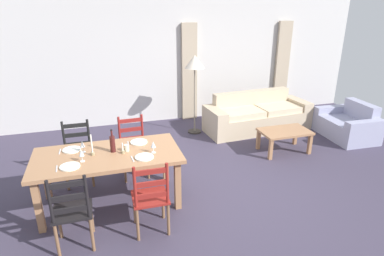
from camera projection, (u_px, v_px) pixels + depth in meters
name	position (u px, v px, depth m)	size (l,w,h in m)	color
ground_plane	(209.00, 190.00, 4.87)	(9.60, 9.60, 0.02)	#3F384C
wall_far	(161.00, 62.00, 7.33)	(9.60, 0.16, 2.70)	silver
curtain_panel_left	(189.00, 73.00, 7.46)	(0.35, 0.08, 2.20)	tan
curtain_panel_right	(282.00, 67.00, 8.10)	(0.35, 0.08, 2.20)	tan
dining_table	(108.00, 160.00, 4.30)	(1.90, 0.96, 0.75)	#AA7851
dining_chair_near_left	(72.00, 212.00, 3.54)	(0.42, 0.40, 0.96)	black
dining_chair_near_right	(151.00, 198.00, 3.80)	(0.43, 0.41, 0.96)	maroon
dining_chair_far_left	(78.00, 153.00, 4.92)	(0.42, 0.40, 0.96)	black
dining_chair_far_right	(133.00, 147.00, 5.13)	(0.44, 0.42, 0.96)	maroon
dinner_plate_near_left	(70.00, 167.00, 3.92)	(0.24, 0.24, 0.02)	white
fork_near_left	(57.00, 169.00, 3.88)	(0.02, 0.17, 0.01)	silver
dinner_plate_near_right	(144.00, 157.00, 4.16)	(0.24, 0.24, 0.02)	white
fork_near_right	(133.00, 159.00, 4.12)	(0.02, 0.17, 0.01)	silver
dinner_plate_far_left	(72.00, 150.00, 4.37)	(0.24, 0.24, 0.02)	white
fork_far_left	(60.00, 151.00, 4.33)	(0.02, 0.17, 0.01)	silver
dinner_plate_far_right	(139.00, 142.00, 4.61)	(0.24, 0.24, 0.02)	white
fork_far_right	(128.00, 144.00, 4.57)	(0.02, 0.17, 0.01)	silver
wine_bottle	(113.00, 143.00, 4.29)	(0.07, 0.07, 0.32)	#471919
wine_glass_near_left	(81.00, 153.00, 4.02)	(0.06, 0.06, 0.16)	white
wine_glass_near_right	(153.00, 145.00, 4.26)	(0.06, 0.06, 0.16)	white
wine_glass_far_left	(82.00, 145.00, 4.27)	(0.06, 0.06, 0.16)	white
coffee_cup_primary	(126.00, 148.00, 4.33)	(0.07, 0.07, 0.09)	beige
candle_tall	(92.00, 149.00, 4.20)	(0.05, 0.05, 0.29)	#998C66
candle_short	(123.00, 151.00, 4.27)	(0.05, 0.05, 0.15)	#998C66
couch	(256.00, 116.00, 7.09)	(2.33, 0.97, 0.80)	#CBB594
coffee_table	(285.00, 134.00, 5.97)	(0.90, 0.56, 0.42)	#AA7851
armchair_upholstered	(349.00, 125.00, 6.68)	(0.85, 1.19, 0.72)	#A0A2C0
standing_lamp	(195.00, 67.00, 6.50)	(0.40, 0.40, 1.64)	#332D28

